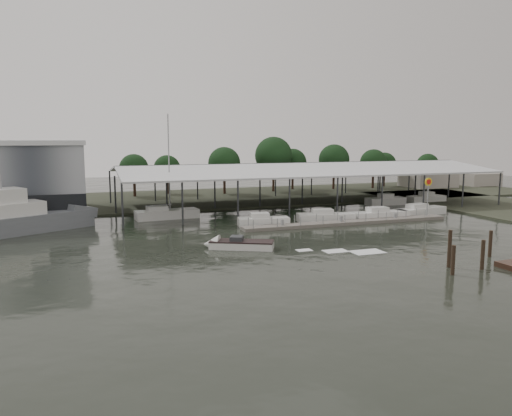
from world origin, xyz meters
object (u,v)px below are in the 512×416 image
object	(u,v)px
shell_fuel_sign	(428,190)
white_sailboat	(166,214)
grey_trawler	(14,220)
speedboat_underway	(236,245)

from	to	relation	value
shell_fuel_sign	white_sailboat	size ratio (longest dim) A/B	0.39
shell_fuel_sign	grey_trawler	distance (m)	51.51
shell_fuel_sign	speedboat_underway	world-z (taller)	shell_fuel_sign
shell_fuel_sign	speedboat_underway	bearing A→B (deg)	-163.74
grey_trawler	speedboat_underway	world-z (taller)	grey_trawler
white_sailboat	shell_fuel_sign	bearing A→B (deg)	-25.20
shell_fuel_sign	speedboat_underway	distance (m)	30.98
grey_trawler	speedboat_underway	distance (m)	26.78
white_sailboat	speedboat_underway	size ratio (longest dim) A/B	0.85
white_sailboat	grey_trawler	bearing A→B (deg)	-171.13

